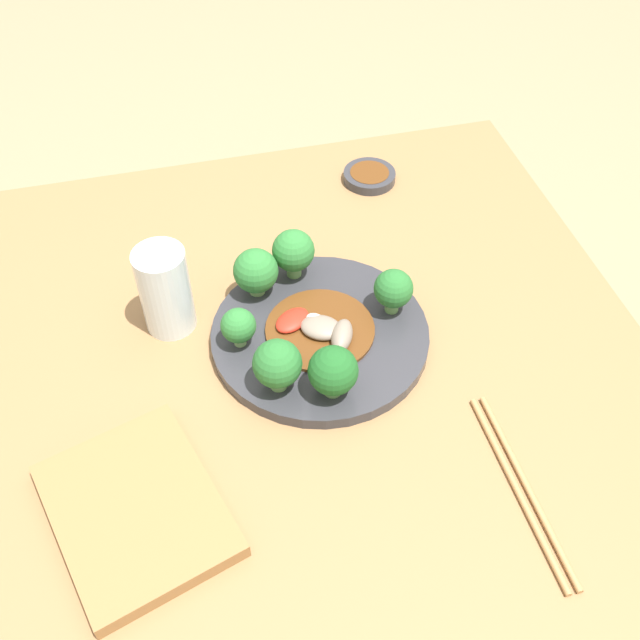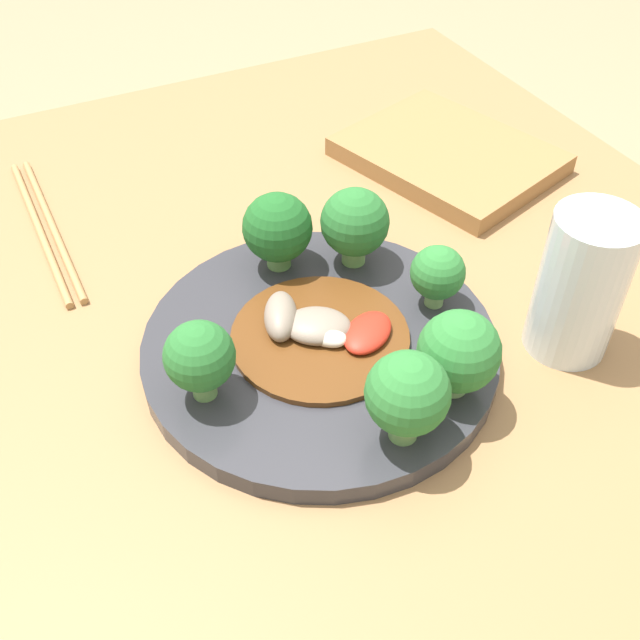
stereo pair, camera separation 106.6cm
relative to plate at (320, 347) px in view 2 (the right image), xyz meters
name	(u,v)px [view 2 (the right image)]	position (x,y,z in m)	size (l,w,h in m)	color
table	(311,543)	(-0.04, 0.01, -0.36)	(0.91, 0.83, 0.71)	olive
plate	(320,347)	(0.00, 0.00, 0.00)	(0.27, 0.27, 0.02)	#333338
broccoli_north	(438,273)	(0.00, 0.10, 0.04)	(0.04, 0.04, 0.05)	#89B76B
broccoli_south	(200,357)	(0.01, -0.10, 0.05)	(0.05, 0.05, 0.06)	#70A356
broccoli_northwest	(355,223)	(-0.07, 0.07, 0.05)	(0.06, 0.06, 0.07)	#7AAD5B
broccoli_northeast	(459,352)	(0.09, 0.06, 0.05)	(0.06, 0.06, 0.07)	#89B76B
broccoli_west	(274,229)	(-0.10, 0.01, 0.05)	(0.06, 0.06, 0.07)	#70A356
broccoli_east	(406,395)	(0.11, 0.01, 0.05)	(0.06, 0.06, 0.07)	#70A356
stirfry_center	(318,330)	(0.00, 0.00, 0.02)	(0.14, 0.14, 0.02)	#5B3314
drinking_glass	(581,285)	(0.07, 0.18, 0.05)	(0.06, 0.06, 0.12)	silver
chopsticks	(46,227)	(-0.26, -0.16, 0.00)	(0.24, 0.02, 0.01)	#AD7F4C
cutting_board	(448,155)	(-0.19, 0.24, 0.00)	(0.24, 0.21, 0.02)	olive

